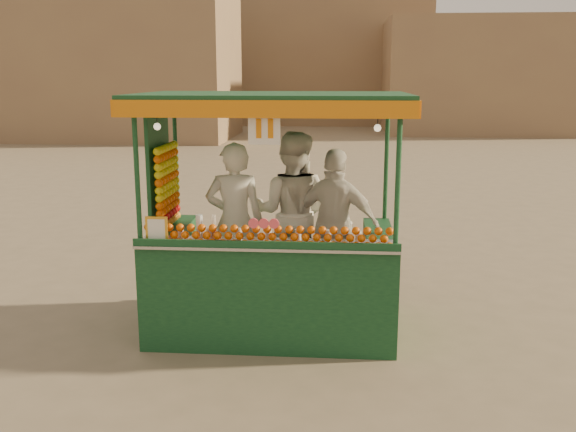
# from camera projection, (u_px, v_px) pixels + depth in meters

# --- Properties ---
(ground) EXTENTS (90.00, 90.00, 0.00)m
(ground) POSITION_uv_depth(u_px,v_px,m) (297.00, 325.00, 6.61)
(ground) COLOR #6E624E
(ground) RESTS_ON ground
(building_left) EXTENTS (10.00, 6.00, 6.00)m
(building_left) POSITION_uv_depth(u_px,v_px,m) (110.00, 64.00, 26.13)
(building_left) COLOR #896E4E
(building_left) RESTS_ON ground
(building_right) EXTENTS (9.00, 6.00, 5.00)m
(building_right) POSITION_uv_depth(u_px,v_px,m) (485.00, 76.00, 28.91)
(building_right) COLOR #896E4E
(building_right) RESTS_ON ground
(building_center) EXTENTS (14.00, 7.00, 7.00)m
(building_center) POSITION_uv_depth(u_px,v_px,m) (296.00, 58.00, 35.22)
(building_center) COLOR #896E4E
(building_center) RESTS_ON ground
(juice_cart) EXTENTS (2.61, 1.69, 2.37)m
(juice_cart) POSITION_uv_depth(u_px,v_px,m) (266.00, 257.00, 6.32)
(juice_cart) COLOR #0E361E
(juice_cart) RESTS_ON ground
(vendor_left) EXTENTS (0.62, 0.44, 1.61)m
(vendor_left) POSITION_uv_depth(u_px,v_px,m) (235.00, 221.00, 6.49)
(vendor_left) COLOR silver
(vendor_left) RESTS_ON ground
(vendor_middle) EXTENTS (0.92, 0.77, 1.70)m
(vendor_middle) POSITION_uv_depth(u_px,v_px,m) (292.00, 213.00, 6.70)
(vendor_middle) COLOR silver
(vendor_middle) RESTS_ON ground
(vendor_right) EXTENTS (0.98, 0.63, 1.55)m
(vendor_right) POSITION_uv_depth(u_px,v_px,m) (336.00, 225.00, 6.44)
(vendor_right) COLOR beige
(vendor_right) RESTS_ON ground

